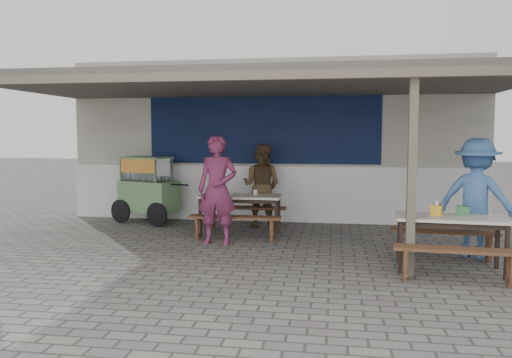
{
  "coord_description": "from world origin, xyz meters",
  "views": [
    {
      "loc": [
        1.35,
        -7.67,
        1.86
      ],
      "look_at": [
        -0.01,
        0.9,
        1.1
      ],
      "focal_mm": 35.0,
      "sensor_mm": 36.0,
      "label": 1
    }
  ],
  "objects_px": {
    "condiment_jar": "(255,192)",
    "table_left": "(240,199)",
    "patron_wall_side": "(262,185)",
    "tissue_box": "(436,210)",
    "bench_right_wall": "(444,237)",
    "vendor_cart": "(148,187)",
    "bench_left_wall": "(245,212)",
    "patron_street_side": "(217,190)",
    "table_right": "(451,223)",
    "patron_right_table": "(476,198)",
    "condiment_bowl": "(230,193)",
    "bench_right_street": "(457,257)",
    "bench_left_street": "(235,222)",
    "donation_box": "(463,210)"
  },
  "relations": [
    {
      "from": "condiment_jar",
      "to": "table_left",
      "type": "bearing_deg",
      "value": -147.82
    },
    {
      "from": "patron_wall_side",
      "to": "tissue_box",
      "type": "bearing_deg",
      "value": 150.47
    },
    {
      "from": "bench_right_wall",
      "to": "vendor_cart",
      "type": "bearing_deg",
      "value": 161.56
    },
    {
      "from": "bench_left_wall",
      "to": "patron_street_side",
      "type": "distance_m",
      "value": 1.55
    },
    {
      "from": "table_right",
      "to": "condiment_jar",
      "type": "distance_m",
      "value": 3.73
    },
    {
      "from": "bench_right_wall",
      "to": "patron_right_table",
      "type": "xyz_separation_m",
      "value": [
        0.5,
        0.24,
        0.57
      ]
    },
    {
      "from": "bench_left_wall",
      "to": "patron_right_table",
      "type": "distance_m",
      "value": 4.27
    },
    {
      "from": "bench_left_wall",
      "to": "patron_street_side",
      "type": "bearing_deg",
      "value": -100.2
    },
    {
      "from": "table_right",
      "to": "condiment_bowl",
      "type": "xyz_separation_m",
      "value": [
        -3.52,
        2.05,
        0.1
      ]
    },
    {
      "from": "bench_right_wall",
      "to": "bench_right_street",
      "type": "bearing_deg",
      "value": -90.0
    },
    {
      "from": "bench_left_wall",
      "to": "condiment_bowl",
      "type": "bearing_deg",
      "value": -111.73
    },
    {
      "from": "bench_left_street",
      "to": "patron_wall_side",
      "type": "height_order",
      "value": "patron_wall_side"
    },
    {
      "from": "patron_wall_side",
      "to": "bench_right_street",
      "type": "bearing_deg",
      "value": 144.66
    },
    {
      "from": "bench_left_street",
      "to": "bench_left_wall",
      "type": "bearing_deg",
      "value": 90.0
    },
    {
      "from": "patron_right_table",
      "to": "bench_right_street",
      "type": "bearing_deg",
      "value": 94.97
    },
    {
      "from": "tissue_box",
      "to": "condiment_jar",
      "type": "bearing_deg",
      "value": 145.13
    },
    {
      "from": "patron_street_side",
      "to": "patron_right_table",
      "type": "height_order",
      "value": "patron_street_side"
    },
    {
      "from": "vendor_cart",
      "to": "condiment_bowl",
      "type": "relative_size",
      "value": 8.88
    },
    {
      "from": "vendor_cart",
      "to": "condiment_jar",
      "type": "relative_size",
      "value": 20.52
    },
    {
      "from": "patron_right_table",
      "to": "condiment_jar",
      "type": "height_order",
      "value": "patron_right_table"
    },
    {
      "from": "donation_box",
      "to": "condiment_bowl",
      "type": "height_order",
      "value": "donation_box"
    },
    {
      "from": "table_right",
      "to": "patron_right_table",
      "type": "bearing_deg",
      "value": 62.02
    },
    {
      "from": "bench_left_wall",
      "to": "patron_right_table",
      "type": "xyz_separation_m",
      "value": [
        3.87,
        -1.72,
        0.57
      ]
    },
    {
      "from": "table_left",
      "to": "bench_right_wall",
      "type": "relative_size",
      "value": 0.98
    },
    {
      "from": "bench_left_wall",
      "to": "patron_wall_side",
      "type": "height_order",
      "value": "patron_wall_side"
    },
    {
      "from": "bench_left_street",
      "to": "table_right",
      "type": "xyz_separation_m",
      "value": [
        3.3,
        -1.4,
        0.33
      ]
    },
    {
      "from": "bench_right_wall",
      "to": "patron_right_table",
      "type": "relative_size",
      "value": 0.85
    },
    {
      "from": "table_left",
      "to": "bench_left_street",
      "type": "xyz_separation_m",
      "value": [
        0.01,
        -0.59,
        -0.33
      ]
    },
    {
      "from": "bench_right_street",
      "to": "patron_wall_side",
      "type": "bearing_deg",
      "value": 134.92
    },
    {
      "from": "bench_left_street",
      "to": "table_right",
      "type": "distance_m",
      "value": 3.6
    },
    {
      "from": "table_left",
      "to": "patron_wall_side",
      "type": "bearing_deg",
      "value": 73.07
    },
    {
      "from": "bench_left_wall",
      "to": "table_right",
      "type": "height_order",
      "value": "table_right"
    },
    {
      "from": "donation_box",
      "to": "condiment_bowl",
      "type": "distance_m",
      "value": 4.15
    },
    {
      "from": "bench_left_street",
      "to": "tissue_box",
      "type": "height_order",
      "value": "tissue_box"
    },
    {
      "from": "bench_left_street",
      "to": "vendor_cart",
      "type": "relative_size",
      "value": 0.9
    },
    {
      "from": "table_left",
      "to": "patron_wall_side",
      "type": "height_order",
      "value": "patron_wall_side"
    },
    {
      "from": "donation_box",
      "to": "condiment_bowl",
      "type": "relative_size",
      "value": 0.9
    },
    {
      "from": "vendor_cart",
      "to": "patron_street_side",
      "type": "distance_m",
      "value": 2.69
    },
    {
      "from": "bench_right_street",
      "to": "condiment_jar",
      "type": "distance_m",
      "value": 4.11
    },
    {
      "from": "table_left",
      "to": "bench_left_wall",
      "type": "height_order",
      "value": "table_left"
    },
    {
      "from": "bench_right_wall",
      "to": "patron_wall_side",
      "type": "height_order",
      "value": "patron_wall_side"
    },
    {
      "from": "bench_left_wall",
      "to": "donation_box",
      "type": "distance_m",
      "value": 4.27
    },
    {
      "from": "bench_left_wall",
      "to": "tissue_box",
      "type": "distance_m",
      "value": 4.02
    },
    {
      "from": "patron_right_table",
      "to": "bench_left_wall",
      "type": "bearing_deg",
      "value": 3.19
    },
    {
      "from": "table_right",
      "to": "donation_box",
      "type": "bearing_deg",
      "value": 50.68
    },
    {
      "from": "table_right",
      "to": "condiment_bowl",
      "type": "bearing_deg",
      "value": 154.45
    },
    {
      "from": "table_right",
      "to": "condiment_jar",
      "type": "xyz_separation_m",
      "value": [
        -3.05,
        2.15,
        0.12
      ]
    },
    {
      "from": "table_right",
      "to": "patron_street_side",
      "type": "distance_m",
      "value": 3.74
    },
    {
      "from": "donation_box",
      "to": "condiment_jar",
      "type": "relative_size",
      "value": 2.09
    },
    {
      "from": "table_left",
      "to": "tissue_box",
      "type": "height_order",
      "value": "tissue_box"
    }
  ]
}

